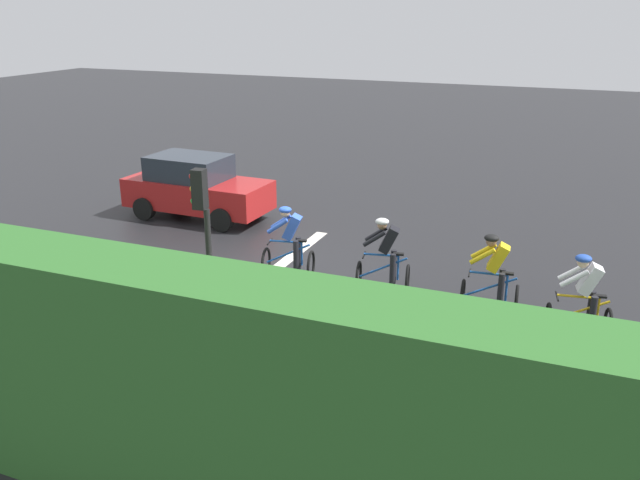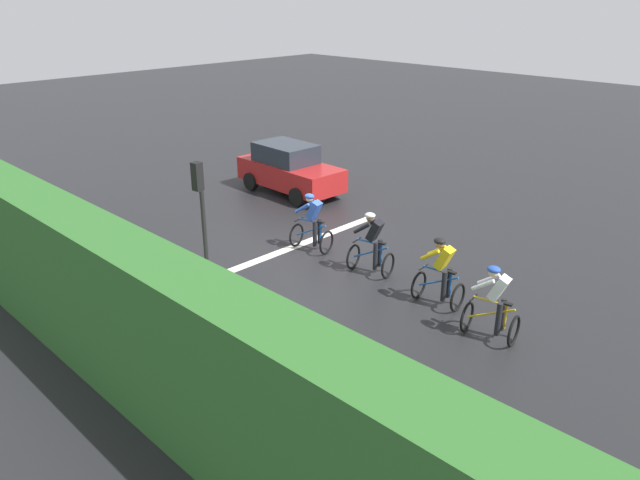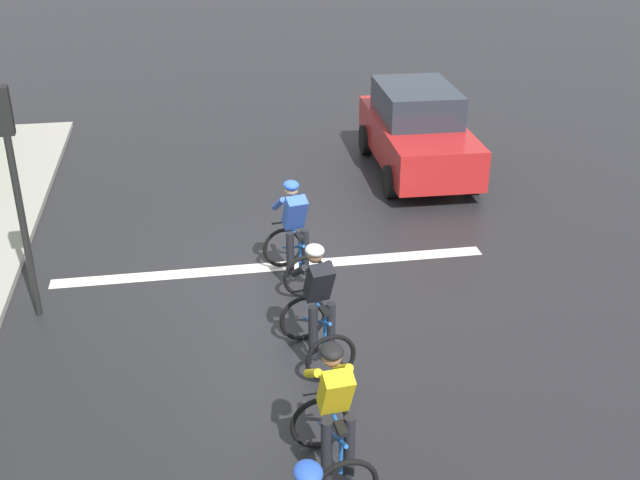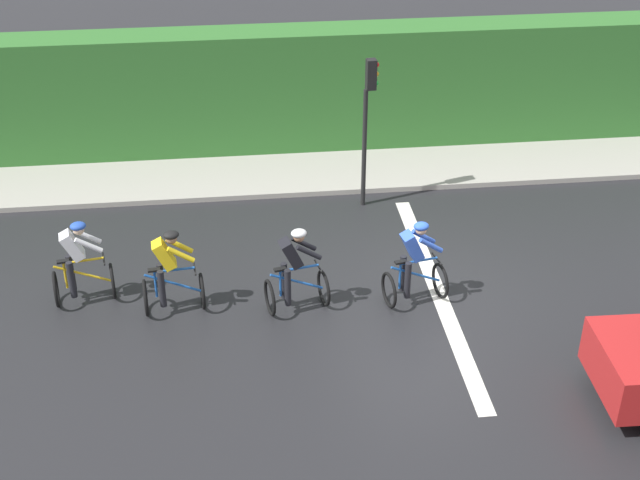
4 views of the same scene
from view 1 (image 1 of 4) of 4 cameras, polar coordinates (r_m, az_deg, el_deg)
The scene contains 11 objects.
ground_plane at distance 14.94m, azimuth -3.85°, elevation -3.49°, with size 80.00×80.00×0.00m, color black.
sidewalk_kerb at distance 9.88m, azimuth -7.33°, elevation -16.21°, with size 2.80×20.95×0.12m, color #9E998E.
stone_wall_low at distance 9.14m, azimuth -10.29°, elevation -17.97°, with size 0.44×20.95×0.57m, color gray.
hedge_wall at distance 8.25m, azimuth -11.94°, elevation -12.26°, with size 1.10×20.95×3.03m, color #2D6628.
road_marking_stop_line at distance 15.06m, azimuth -4.86°, elevation -3.31°, with size 7.00×0.30×0.01m, color silver.
cyclist_lead at distance 12.91m, azimuth 21.29°, elevation -4.78°, with size 0.85×1.18×1.66m.
cyclist_second at distance 13.44m, azimuth 14.37°, elevation -3.07°, with size 0.78×1.14×1.66m.
cyclist_mid at distance 14.05m, azimuth 5.53°, elevation -1.54°, with size 0.88×1.19×1.66m.
cyclist_fourth at distance 14.78m, azimuth -2.56°, elevation -0.40°, with size 0.88×1.19×1.66m.
car_red at distance 19.47m, azimuth -10.40°, elevation 4.40°, with size 1.98×4.15×1.76m.
traffic_light_near_crossing at distance 11.02m, azimuth -9.69°, elevation 0.22°, with size 0.22×0.31×3.34m.
Camera 1 is at (12.33, 6.15, 5.77)m, focal length 38.00 mm.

